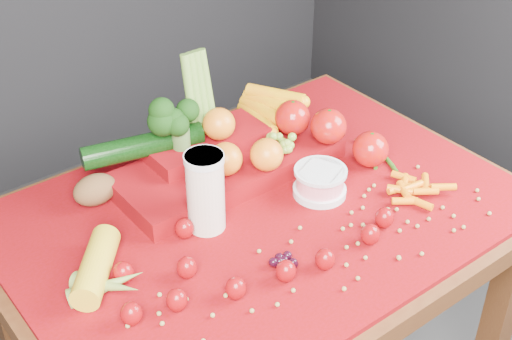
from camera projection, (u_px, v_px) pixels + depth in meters
table at (262, 247)px, 1.57m from camera, size 1.10×0.80×0.75m
red_cloth at (262, 211)px, 1.51m from camera, size 1.05×0.75×0.01m
milk_glass at (205, 189)px, 1.41m from camera, size 0.08×0.08×0.17m
yogurt_bowl at (320, 181)px, 1.53m from camera, size 0.12×0.12×0.06m
strawberry_scatter at (244, 263)px, 1.33m from camera, size 0.58×0.28×0.05m
dark_grape_cluster at (288, 262)px, 1.35m from camera, size 0.06×0.05×0.03m
soybean_scatter at (325, 256)px, 1.38m from camera, size 0.84×0.24×0.01m
corn_ear at (103, 280)px, 1.30m from camera, size 0.25×0.26×0.06m
potato at (95, 190)px, 1.51m from camera, size 0.10×0.07×0.07m
baby_carrot_pile at (412, 187)px, 1.55m from camera, size 0.17×0.17×0.03m
green_bean_pile at (377, 156)px, 1.67m from camera, size 0.14×0.12×0.01m
produce_mound at (237, 147)px, 1.60m from camera, size 0.62×0.36×0.27m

